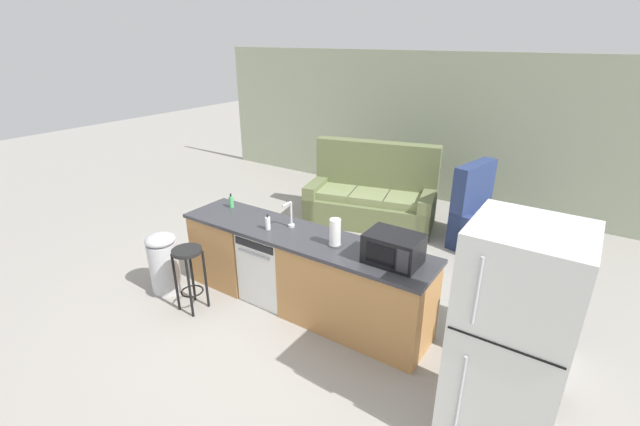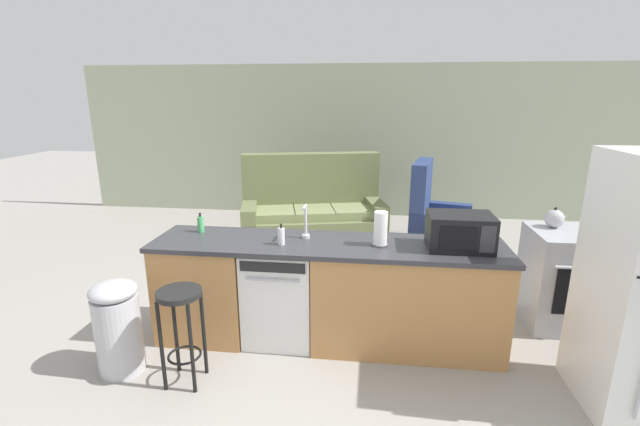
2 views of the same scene
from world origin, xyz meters
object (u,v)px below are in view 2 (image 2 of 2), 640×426
bar_stool (181,317)px  trash_bin (118,326)px  dishwasher (281,293)px  kettle (554,218)px  paper_towel_roll (381,229)px  soap_bottle (281,236)px  microwave (460,231)px  dish_soap_bottle (201,224)px  couch (312,215)px  armchair (434,221)px  stove_range (571,279)px

bar_stool → trash_bin: 0.58m
dishwasher → kettle: 2.59m
dishwasher → bar_stool: (-0.59, -0.70, 0.11)m
paper_towel_roll → bar_stool: bearing=-154.0°
soap_bottle → paper_towel_roll: bearing=5.8°
microwave → kettle: bearing=34.8°
dish_soap_bottle → soap_bottle: bearing=-17.2°
dishwasher → bar_stool: dishwasher is taller
couch → armchair: bearing=1.4°
dish_soap_bottle → armchair: bearing=46.3°
stove_range → kettle: 0.57m
couch → dishwasher: bearing=-88.0°
dishwasher → stove_range: stove_range is taller
dishwasher → stove_range: size_ratio=0.93×
armchair → dish_soap_bottle: bearing=-133.7°
stove_range → bar_stool: (-3.19, -1.25, 0.08)m
dish_soap_bottle → bar_stool: (0.16, -0.85, -0.44)m
stove_range → microwave: bearing=-154.3°
microwave → dishwasher: bearing=179.9°
soap_bottle → trash_bin: 1.42m
microwave → paper_towel_roll: 0.62m
microwave → soap_bottle: (-1.42, -0.09, -0.07)m
bar_stool → soap_bottle: bearing=44.6°
soap_bottle → kettle: (2.40, 0.77, 0.01)m
stove_range → armchair: (-0.95, 2.11, -0.10)m
dishwasher → paper_towel_roll: size_ratio=2.98×
bar_stool → armchair: bearing=56.4°
paper_towel_roll → armchair: bearing=73.0°
microwave → couch: size_ratio=0.23×
armchair → paper_towel_roll: bearing=-107.0°
dishwasher → paper_towel_roll: paper_towel_roll is taller
kettle → stove_range: bearing=-38.2°
kettle → bar_stool: 3.35m
stove_range → paper_towel_roll: 1.94m
stove_range → microwave: (-1.14, -0.55, 0.59)m
paper_towel_roll → soap_bottle: (-0.80, -0.08, -0.07)m
dish_soap_bottle → kettle: size_ratio=0.86×
microwave → dish_soap_bottle: 2.21m
microwave → paper_towel_roll: size_ratio=1.77×
microwave → bar_stool: (-2.04, -0.70, -0.50)m
dishwasher → stove_range: 2.66m
paper_towel_roll → dish_soap_bottle: size_ratio=1.60×
soap_bottle → kettle: kettle is taller
dishwasher → armchair: bearing=58.2°
dish_soap_bottle → armchair: armchair is taller
stove_range → trash_bin: size_ratio=1.22×
dishwasher → trash_bin: (-1.14, -0.63, -0.04)m
kettle → trash_bin: kettle is taller
microwave → stove_range: bearing=25.7°
kettle → soap_bottle: bearing=-162.2°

